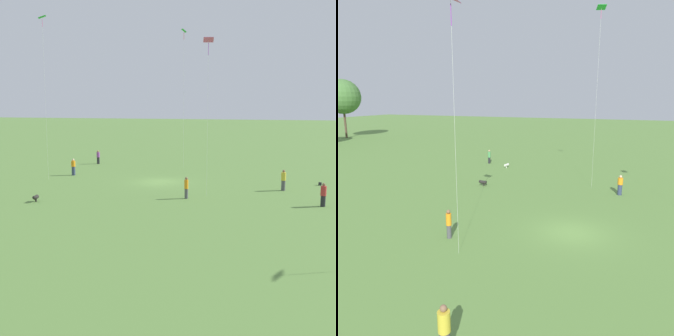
{
  "view_description": "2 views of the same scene",
  "coord_description": "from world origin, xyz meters",
  "views": [
    {
      "loc": [
        -8.85,
        44.33,
        8.5
      ],
      "look_at": [
        -1.81,
        5.48,
        2.3
      ],
      "focal_mm": 50.0,
      "sensor_mm": 36.0,
      "label": 1
    },
    {
      "loc": [
        -19.56,
        -3.29,
        8.32
      ],
      "look_at": [
        -1.29,
        4.01,
        4.13
      ],
      "focal_mm": 35.0,
      "sensor_mm": 36.0,
      "label": 2
    }
  ],
  "objects": [
    {
      "name": "person_1",
      "position": [
        9.94,
        -10.71,
        0.84
      ],
      "size": [
        0.47,
        0.47,
        1.69
      ],
      "rotation": [
        0.0,
        0.0,
        4.46
      ],
      "color": "#232328",
      "rests_on": "ground_plane"
    },
    {
      "name": "picnic_bag_1",
      "position": [
        -15.3,
        -1.08,
        0.15
      ],
      "size": [
        0.32,
        0.27,
        0.29
      ],
      "rotation": [
        0.0,
        0.0,
        2.79
      ],
      "color": "#262628",
      "rests_on": "ground_plane"
    },
    {
      "name": "person_3",
      "position": [
        -14.33,
        7.7,
        0.9
      ],
      "size": [
        0.61,
        0.61,
        1.83
      ],
      "rotation": [
        0.0,
        0.0,
        4.1
      ],
      "color": "#232328",
      "rests_on": "ground_plane"
    },
    {
      "name": "kite_0",
      "position": [
        -0.88,
        -9.83,
        14.18
      ],
      "size": [
        0.72,
        0.76,
        15.88
      ],
      "rotation": [
        0.0,
        0.0,
        4.38
      ],
      "color": "green",
      "rests_on": "ground_plane"
    },
    {
      "name": "person_6",
      "position": [
        9.86,
        -2.29,
        0.87
      ],
      "size": [
        0.48,
        0.48,
        1.77
      ],
      "rotation": [
        0.0,
        0.0,
        4.79
      ],
      "color": "#333D5B",
      "rests_on": "ground_plane"
    },
    {
      "name": "ground_plane",
      "position": [
        0.0,
        0.0,
        0.0
      ],
      "size": [
        240.0,
        240.0,
        0.0
      ],
      "primitive_type": "plane",
      "color": "#5B843D"
    },
    {
      "name": "dog_0",
      "position": [
        8.14,
        10.23,
        0.37
      ],
      "size": [
        0.36,
        0.78,
        0.56
      ],
      "rotation": [
        0.0,
        0.0,
        0.08
      ],
      "color": "black",
      "rests_on": "ground_plane"
    },
    {
      "name": "person_4",
      "position": [
        -11.69,
        2.01,
        0.93
      ],
      "size": [
        0.57,
        0.57,
        1.87
      ],
      "rotation": [
        0.0,
        0.0,
        5.23
      ],
      "color": "#4C4C51",
      "rests_on": "ground_plane"
    },
    {
      "name": "kite_3",
      "position": [
        -5.12,
        5.28,
        12.25
      ],
      "size": [
        0.92,
        0.87,
        13.1
      ],
      "rotation": [
        0.0,
        0.0,
        5.63
      ],
      "color": "#E54C99",
      "rests_on": "ground_plane"
    },
    {
      "name": "person_5",
      "position": [
        -3.59,
        6.81,
        0.92
      ],
      "size": [
        0.46,
        0.46,
        1.8
      ],
      "rotation": [
        0.0,
        0.0,
        2.56
      ],
      "color": "#4C4C51",
      "rests_on": "ground_plane"
    },
    {
      "name": "kite_2",
      "position": [
        11.52,
        0.34,
        14.86
      ],
      "size": [
        0.93,
        0.96,
        16.1
      ],
      "rotation": [
        0.0,
        0.0,
        1.12
      ],
      "color": "green",
      "rests_on": "ground_plane"
    }
  ]
}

